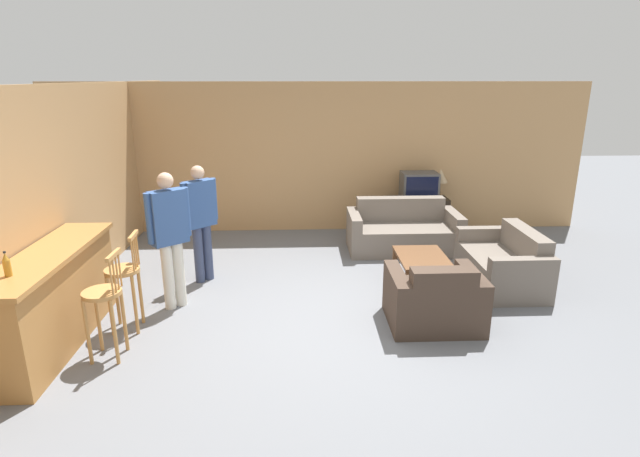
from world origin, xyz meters
name	(u,v)px	position (x,y,z in m)	size (l,w,h in m)	color
ground_plane	(332,322)	(0.00, 0.00, 0.00)	(24.00, 24.00, 0.00)	slate
wall_back	(319,158)	(0.00, 3.63, 1.30)	(9.40, 0.08, 2.60)	tan
wall_left	(78,188)	(-3.21, 1.32, 1.30)	(0.08, 8.63, 2.60)	tan
bar_counter	(54,299)	(-2.87, -0.35, 0.51)	(0.55, 2.14, 1.00)	#A87038
bar_chair_near	(105,302)	(-2.25, -0.64, 0.59)	(0.38, 0.38, 1.10)	#B77F42
bar_chair_mid	(125,279)	(-2.25, -0.06, 0.59)	(0.39, 0.39, 1.10)	#B77F42
couch_far	(403,232)	(1.30, 2.45, 0.29)	(1.74, 0.89, 0.79)	#70665B
armchair_near	(434,301)	(1.13, -0.11, 0.29)	(1.01, 0.85, 0.77)	#423328
loveseat_right	(504,264)	(2.35, 0.99, 0.28)	(0.82, 1.43, 0.76)	#70665B
coffee_table	(422,260)	(1.28, 1.07, 0.33)	(0.65, 0.93, 0.38)	brown
tv_unit	(417,216)	(1.72, 3.27, 0.32)	(1.02, 0.44, 0.65)	#2D2319
tv	(419,185)	(1.72, 3.27, 0.87)	(0.61, 0.44, 0.45)	#4C4C4C
bottle	(7,265)	(-2.92, -0.94, 1.11)	(0.06, 0.06, 0.23)	#B27A23
table_lamp	(441,177)	(2.09, 3.27, 1.02)	(0.25, 0.25, 0.51)	brown
person_by_window	(201,217)	(-1.66, 1.29, 0.90)	(0.41, 0.40, 1.58)	#384260
person_by_counter	(170,233)	(-1.87, 0.49, 0.93)	(0.43, 0.39, 1.65)	silver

